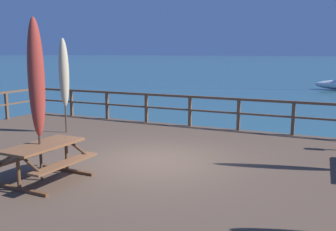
# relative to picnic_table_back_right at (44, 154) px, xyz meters

# --- Properties ---
(ground_plane) EXTENTS (600.00, 600.00, 0.00)m
(ground_plane) POSITION_rel_picnic_table_back_right_xyz_m (1.39, 2.30, -1.19)
(ground_plane) COLOR #2D5B6B
(wooden_deck) EXTENTS (16.05, 9.02, 0.64)m
(wooden_deck) POSITION_rel_picnic_table_back_right_xyz_m (1.39, 2.30, -0.87)
(wooden_deck) COLOR brown
(wooden_deck) RESTS_ON ground
(railing_waterside_far) EXTENTS (15.85, 0.10, 1.09)m
(railing_waterside_far) POSITION_rel_picnic_table_back_right_xyz_m (1.39, 6.66, 0.20)
(railing_waterside_far) COLOR brown
(railing_waterside_far) RESTS_ON wooden_deck
(picnic_table_back_right) EXTENTS (1.44, 1.72, 0.78)m
(picnic_table_back_right) POSITION_rel_picnic_table_back_right_xyz_m (0.00, 0.00, 0.00)
(picnic_table_back_right) COLOR brown
(picnic_table_back_right) RESTS_ON wooden_deck
(patio_umbrella_short_back) EXTENTS (0.32, 0.32, 3.27)m
(patio_umbrella_short_back) POSITION_rel_picnic_table_back_right_xyz_m (-0.07, -0.02, 1.53)
(patio_umbrella_short_back) COLOR #4C3828
(patio_umbrella_short_back) RESTS_ON wooden_deck
(patio_umbrella_tall_back_left) EXTENTS (0.32, 0.32, 3.04)m
(patio_umbrella_tall_back_left) POSITION_rel_picnic_table_back_right_xyz_m (-2.74, 3.93, 1.38)
(patio_umbrella_tall_back_left) COLOR #4C3828
(patio_umbrella_tall_back_left) RESTS_ON wooden_deck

